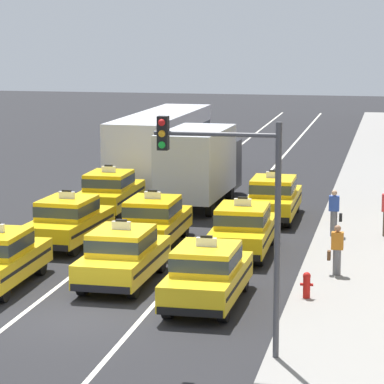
% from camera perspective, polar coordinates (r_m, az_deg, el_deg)
% --- Properties ---
extents(ground_plane, '(160.00, 160.00, 0.00)m').
position_cam_1_polar(ground_plane, '(26.81, -6.34, -7.07)').
color(ground_plane, '#232326').
extents(lane_stripe_left_center, '(0.14, 80.00, 0.01)m').
position_cam_1_polar(lane_stripe_left_center, '(46.07, -0.58, 0.08)').
color(lane_stripe_left_center, silver).
rests_on(lane_stripe_left_center, ground).
extents(lane_stripe_center_right, '(0.14, 80.00, 0.01)m').
position_cam_1_polar(lane_stripe_center_right, '(45.51, 3.36, -0.06)').
color(lane_stripe_center_right, silver).
rests_on(lane_stripe_center_right, ground).
extents(sidewalk_curb, '(4.00, 90.00, 0.15)m').
position_cam_1_polar(sidewalk_curb, '(40.13, 10.25, -1.41)').
color(sidewalk_curb, gray).
rests_on(sidewalk_curb, ground).
extents(taxi_left_second, '(2.04, 4.65, 1.96)m').
position_cam_1_polar(taxi_left_second, '(35.08, -6.98, -1.59)').
color(taxi_left_second, black).
rests_on(taxi_left_second, ground).
extents(taxi_left_third, '(1.82, 4.56, 1.96)m').
position_cam_1_polar(taxi_left_third, '(40.88, -4.67, 0.06)').
color(taxi_left_third, black).
rests_on(taxi_left_third, ground).
extents(bus_left_fourth, '(2.82, 11.27, 3.22)m').
position_cam_1_polar(bus_left_fourth, '(49.17, -1.73, 2.83)').
color(bus_left_fourth, black).
rests_on(bus_left_fourth, ground).
extents(taxi_center_nearest, '(1.88, 4.58, 1.96)m').
position_cam_1_polar(taxi_center_nearest, '(29.84, -3.94, -3.55)').
color(taxi_center_nearest, black).
rests_on(taxi_center_nearest, ground).
extents(taxi_center_second, '(1.84, 4.57, 1.96)m').
position_cam_1_polar(taxi_center_second, '(34.82, -2.19, -1.61)').
color(taxi_center_second, black).
rests_on(taxi_center_second, ground).
extents(box_truck_center_third, '(2.51, 7.04, 3.27)m').
position_cam_1_polar(box_truck_center_third, '(42.22, 0.48, 1.64)').
color(box_truck_center_third, black).
rests_on(box_truck_center_third, ground).
extents(taxi_right_nearest, '(1.87, 4.58, 1.96)m').
position_cam_1_polar(taxi_right_nearest, '(27.60, 0.86, -4.62)').
color(taxi_right_nearest, black).
rests_on(taxi_right_nearest, ground).
extents(taxi_right_second, '(1.90, 4.59, 1.96)m').
position_cam_1_polar(taxi_right_second, '(33.50, 2.89, -2.07)').
color(taxi_right_second, black).
rests_on(taxi_right_second, ground).
extents(taxi_right_third, '(1.85, 4.57, 1.96)m').
position_cam_1_polar(taxi_right_third, '(39.44, 4.61, -0.30)').
color(taxi_right_third, black).
rests_on(taxi_right_third, ground).
extents(pedestrian_mid_block, '(0.47, 0.24, 1.65)m').
position_cam_1_polar(pedestrian_mid_block, '(35.93, 8.02, -1.18)').
color(pedestrian_mid_block, slate).
rests_on(pedestrian_mid_block, sidewalk_curb).
extents(pedestrian_trailing, '(0.47, 0.24, 1.52)m').
position_cam_1_polar(pedestrian_trailing, '(30.53, 8.16, -3.26)').
color(pedestrian_trailing, slate).
rests_on(pedestrian_trailing, sidewalk_curb).
extents(fire_hydrant, '(0.36, 0.22, 0.73)m').
position_cam_1_polar(fire_hydrant, '(28.01, 6.48, -5.17)').
color(fire_hydrant, red).
rests_on(fire_hydrant, sidewalk_curb).
extents(traffic_light_pole, '(2.87, 0.33, 5.58)m').
position_cam_1_polar(traffic_light_pole, '(22.51, 2.43, -0.24)').
color(traffic_light_pole, '#47474C').
rests_on(traffic_light_pole, ground).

